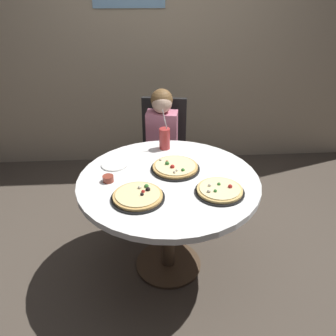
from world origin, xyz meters
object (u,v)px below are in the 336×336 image
object	(u,v)px
pizza_cheese	(220,191)
plate_small	(115,165)
pizza_veggie	(175,167)
pizza_pepperoni	(138,196)
dining_table	(168,192)
sauce_bowl	(108,179)
diner_child	(161,159)
soda_cup	(164,139)
chair_wooden	(163,146)

from	to	relation	value
pizza_cheese	plate_small	world-z (taller)	pizza_cheese
pizza_cheese	plate_small	xyz separation A→B (m)	(-0.65, 0.38, -0.01)
pizza_veggie	pizza_pepperoni	size ratio (longest dim) A/B	1.04
pizza_cheese	pizza_pepperoni	xyz separation A→B (m)	(-0.49, -0.03, 0.00)
pizza_veggie	dining_table	bearing A→B (deg)	-114.68
sauce_bowl	pizza_veggie	bearing A→B (deg)	15.80
diner_child	pizza_pepperoni	xyz separation A→B (m)	(-0.18, -0.98, 0.28)
pizza_veggie	pizza_cheese	distance (m)	0.39
pizza_veggie	sauce_bowl	xyz separation A→B (m)	(-0.44, -0.12, 0.00)
pizza_veggie	pizza_cheese	size ratio (longest dim) A/B	1.10
soda_cup	plate_small	xyz separation A→B (m)	(-0.35, -0.24, -0.08)
dining_table	pizza_veggie	world-z (taller)	pizza_veggie
pizza_pepperoni	sauce_bowl	bearing A→B (deg)	132.73
plate_small	chair_wooden	bearing A→B (deg)	63.58
diner_child	pizza_cheese	distance (m)	1.04
diner_child	pizza_veggie	world-z (taller)	diner_child
dining_table	pizza_cheese	distance (m)	0.37
dining_table	pizza_pepperoni	world-z (taller)	pizza_pepperoni
pizza_veggie	pizza_cheese	world-z (taller)	pizza_veggie
pizza_cheese	pizza_pepperoni	world-z (taller)	pizza_pepperoni
sauce_bowl	pizza_pepperoni	bearing A→B (deg)	-47.27
pizza_veggie	soda_cup	world-z (taller)	soda_cup
plate_small	dining_table	bearing A→B (deg)	-28.93
chair_wooden	pizza_pepperoni	bearing A→B (deg)	-100.09
diner_child	pizza_cheese	world-z (taller)	diner_child
plate_small	diner_child	bearing A→B (deg)	58.72
diner_child	pizza_pepperoni	bearing A→B (deg)	-100.40
pizza_cheese	soda_cup	size ratio (longest dim) A/B	0.97
chair_wooden	sauce_bowl	world-z (taller)	chair_wooden
chair_wooden	pizza_veggie	distance (m)	0.87
diner_child	pizza_cheese	size ratio (longest dim) A/B	3.62
pizza_cheese	sauce_bowl	distance (m)	0.70
pizza_cheese	pizza_pepperoni	size ratio (longest dim) A/B	0.94
pizza_veggie	soda_cup	bearing A→B (deg)	99.70
soda_cup	pizza_veggie	bearing A→B (deg)	-80.30
pizza_cheese	plate_small	bearing A→B (deg)	149.63
dining_table	sauce_bowl	distance (m)	0.40
soda_cup	pizza_pepperoni	bearing A→B (deg)	-106.01
dining_table	soda_cup	bearing A→B (deg)	90.51
pizza_veggie	pizza_pepperoni	distance (m)	0.41
chair_wooden	pizza_pepperoni	world-z (taller)	chair_wooden
chair_wooden	soda_cup	bearing A→B (deg)	-92.07
pizza_veggie	diner_child	bearing A→B (deg)	95.60
chair_wooden	sauce_bowl	size ratio (longest dim) A/B	13.57
soda_cup	chair_wooden	bearing A→B (deg)	87.93
pizza_veggie	plate_small	bearing A→B (deg)	168.39
dining_table	pizza_pepperoni	xyz separation A→B (m)	(-0.19, -0.22, 0.12)
pizza_veggie	pizza_cheese	bearing A→B (deg)	-50.88
diner_child	pizza_pepperoni	size ratio (longest dim) A/B	3.40
pizza_pepperoni	dining_table	bearing A→B (deg)	48.19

